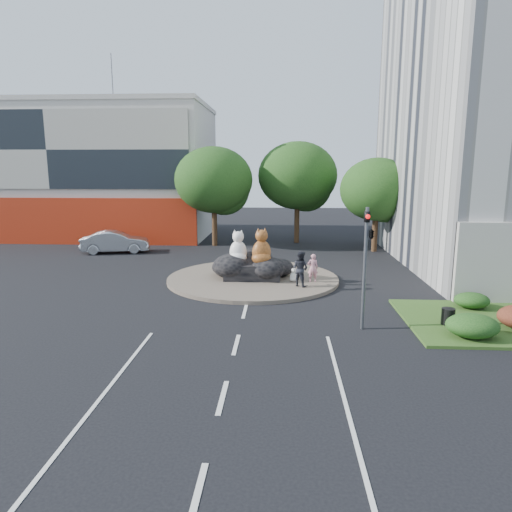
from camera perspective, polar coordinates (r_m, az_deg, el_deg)
The scene contains 19 objects.
ground at distance 17.41m, azimuth -2.50°, elevation -11.02°, with size 120.00×120.00×0.00m, color black.
roundabout_island at distance 26.88m, azimuth -0.39°, elevation -2.83°, with size 10.00×10.00×0.20m, color brown.
rock_plinth at distance 26.76m, azimuth -0.40°, elevation -1.69°, with size 3.20×2.60×0.90m, color black, non-canonical shape.
shophouse_block at distance 48.16m, azimuth -21.20°, elevation 9.85°, with size 25.20×12.30×17.40m.
tree_left at distance 38.54m, azimuth -5.18°, elevation 9.05°, with size 6.46×6.46×8.27m.
tree_mid at distance 40.16m, azimuth 5.31°, elevation 9.56°, with size 6.84×6.84×8.76m.
tree_right at distance 36.92m, azimuth 14.94°, elevation 7.68°, with size 5.70×5.70×7.30m.
hedge_near_green at distance 19.50m, azimuth 25.44°, elevation -7.88°, with size 2.00×1.60×0.90m, color #163D13.
hedge_back_green at distance 23.45m, azimuth 25.37°, elevation -5.03°, with size 1.60×1.28×0.72m, color #163D13.
traffic_light at distance 18.61m, azimuth 13.86°, elevation 1.70°, with size 0.44×1.24×5.00m.
street_lamp at distance 26.60m, azimuth 28.17°, elevation 5.45°, with size 2.34×0.22×8.06m.
cat_white at distance 26.34m, azimuth -2.24°, elevation 1.23°, with size 1.16×1.00×1.93m, color white, non-canonical shape.
cat_tabby at distance 25.91m, azimuth 0.70°, elevation 1.25°, with size 1.25×1.08×2.08m, color #C07728, non-canonical shape.
kitten_calico at distance 26.25m, azimuth -3.32°, elevation -2.01°, with size 0.51×0.44×0.85m, color silver, non-canonical shape.
kitten_white at distance 25.84m, azimuth 4.71°, elevation -2.32°, with size 0.47×0.41×0.78m, color silver, non-canonical shape.
pedestrian_pink at distance 25.73m, azimuth 7.12°, elevation -1.49°, with size 0.58×0.38×1.60m, color #D18795.
pedestrian_dark at distance 24.72m, azimuth 5.57°, elevation -1.59°, with size 0.93×0.73×1.92m, color #22232A.
parked_car at distance 37.11m, azimuth -17.17°, elevation 1.69°, with size 1.79×5.13×1.69m, color #ACAFB4.
litter_bin at distance 20.65m, azimuth 22.87°, elevation -6.96°, with size 0.54×0.54×0.69m, color black.
Camera 1 is at (1.64, -16.06, 6.52)m, focal length 32.00 mm.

